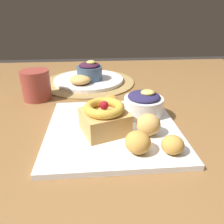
# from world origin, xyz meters

# --- Properties ---
(dining_table) EXTENTS (1.36, 1.09, 0.73)m
(dining_table) POSITION_xyz_m (0.00, 0.00, 0.65)
(dining_table) COLOR brown
(dining_table) RESTS_ON ground_plane
(woven_placemat) EXTENTS (0.34, 0.34, 0.00)m
(woven_placemat) POSITION_xyz_m (-0.05, 0.19, 0.73)
(woven_placemat) COLOR #997A47
(woven_placemat) RESTS_ON dining_table
(front_plate) EXTENTS (0.30, 0.30, 0.01)m
(front_plate) POSITION_xyz_m (0.01, -0.17, 0.74)
(front_plate) COLOR white
(front_plate) RESTS_ON dining_table
(cake_slice) EXTENTS (0.12, 0.11, 0.07)m
(cake_slice) POSITION_xyz_m (-0.01, -0.19, 0.78)
(cake_slice) COLOR tan
(cake_slice) RESTS_ON front_plate
(berry_ramekin) EXTENTS (0.10, 0.10, 0.07)m
(berry_ramekin) POSITION_xyz_m (0.09, -0.11, 0.77)
(berry_ramekin) COLOR white
(berry_ramekin) RESTS_ON front_plate
(fritter_front) EXTENTS (0.05, 0.05, 0.05)m
(fritter_front) POSITION_xyz_m (0.08, -0.21, 0.77)
(fritter_front) COLOR tan
(fritter_front) RESTS_ON front_plate
(fritter_middle) EXTENTS (0.04, 0.04, 0.04)m
(fritter_middle) POSITION_xyz_m (0.01, -0.06, 0.76)
(fritter_middle) COLOR #BC7F38
(fritter_middle) RESTS_ON front_plate
(fritter_back) EXTENTS (0.04, 0.04, 0.04)m
(fritter_back) POSITION_xyz_m (0.11, -0.28, 0.76)
(fritter_back) COLOR gold
(fritter_back) RESTS_ON front_plate
(fritter_extra) EXTENTS (0.05, 0.05, 0.04)m
(fritter_extra) POSITION_xyz_m (0.05, -0.27, 0.76)
(fritter_extra) COLOR gold
(fritter_extra) RESTS_ON front_plate
(back_plate) EXTENTS (0.26, 0.26, 0.01)m
(back_plate) POSITION_xyz_m (-0.05, 0.19, 0.74)
(back_plate) COLOR white
(back_plate) RESTS_ON woven_placemat
(back_ramekin) EXTENTS (0.09, 0.09, 0.07)m
(back_ramekin) POSITION_xyz_m (-0.04, 0.18, 0.78)
(back_ramekin) COLOR #3D5675
(back_ramekin) RESTS_ON back_plate
(back_pastry) EXTENTS (0.07, 0.07, 0.03)m
(back_pastry) POSITION_xyz_m (-0.08, 0.13, 0.76)
(back_pastry) COLOR tan
(back_pastry) RESTS_ON back_plate
(coffee_mug) EXTENTS (0.09, 0.09, 0.09)m
(coffee_mug) POSITION_xyz_m (-0.21, 0.04, 0.78)
(coffee_mug) COLOR #993D33
(coffee_mug) RESTS_ON dining_table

